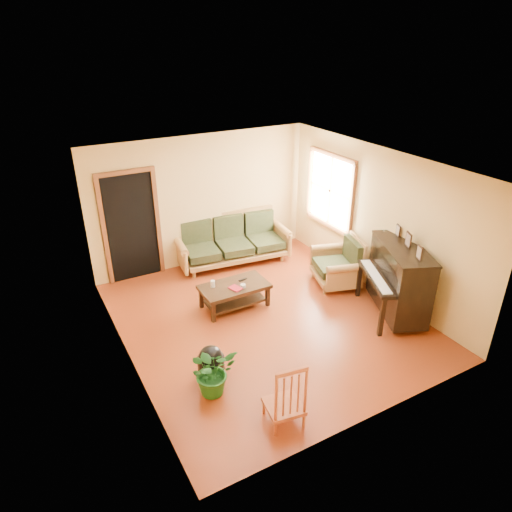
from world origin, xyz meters
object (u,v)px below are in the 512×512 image
coffee_table (234,296)px  piano (399,281)px  red_chair (284,391)px  potted_plant (213,371)px  ceramic_crock (287,239)px  sofa (233,241)px  footstool (211,365)px  armchair (336,262)px

coffee_table → piano: 2.76m
red_chair → potted_plant: size_ratio=1.35×
piano → ceramic_crock: size_ratio=5.26×
sofa → red_chair: 4.35m
footstool → ceramic_crock: (3.24, 3.12, -0.04)m
footstool → piano: bearing=-1.4°
red_chair → armchair: bearing=50.7°
ceramic_crock → coffee_table: bearing=-141.9°
potted_plant → piano: bearing=3.7°
armchair → potted_plant: (-3.20, -1.52, -0.12)m
coffee_table → ceramic_crock: coffee_table is taller
armchair → red_chair: bearing=-120.9°
ceramic_crock → potted_plant: 4.79m
footstool → ceramic_crock: size_ratio=1.39×
coffee_table → red_chair: (-0.64, -2.61, 0.25)m
coffee_table → footstool: 1.79m
sofa → piano: (1.53, -3.03, 0.13)m
footstool → potted_plant: (-0.11, -0.30, 0.17)m
armchair → red_chair: 3.58m
piano → red_chair: bearing=-135.3°
red_chair → ceramic_crock: red_chair is taller
piano → sofa: bearing=140.9°
sofa → footstool: sofa is taller
sofa → ceramic_crock: 1.46m
armchair → piano: (0.26, -1.29, 0.15)m
piano → potted_plant: 3.48m
sofa → red_chair: (-1.39, -4.12, -0.02)m
sofa → potted_plant: size_ratio=3.31×
coffee_table → piano: (2.28, -1.51, 0.41)m
armchair → sofa: bearing=143.3°
piano → footstool: bearing=-157.3°
coffee_table → piano: piano is taller
footstool → potted_plant: bearing=-109.4°
armchair → footstool: armchair is taller
footstool → sofa: bearing=58.2°
ceramic_crock → piano: bearing=-87.8°
armchair → piano: size_ratio=0.67×
footstool → red_chair: size_ratio=0.40×
red_chair → ceramic_crock: size_ratio=3.48×
coffee_table → ceramic_crock: (2.16, 1.69, -0.08)m
coffee_table → red_chair: 2.70m
sofa → ceramic_crock: (1.41, 0.17, -0.35)m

